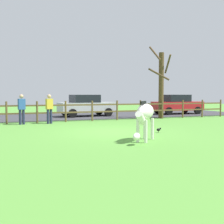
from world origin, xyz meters
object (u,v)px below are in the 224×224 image
object	(u,v)px
zebra	(145,115)
crow_on_grass	(159,130)
parked_car_red	(177,104)
parked_car_silver	(86,105)
bare_tree	(161,83)
visitor_left_of_tree	(49,107)
visitor_right_of_tree	(22,108)

from	to	relation	value
zebra	crow_on_grass	world-z (taller)	zebra
parked_car_red	zebra	bearing A→B (deg)	-128.31
crow_on_grass	parked_car_silver	world-z (taller)	parked_car_silver
zebra	bare_tree	bearing A→B (deg)	56.20
zebra	visitor_left_of_tree	size ratio (longest dim) A/B	0.92
visitor_right_of_tree	parked_car_silver	bearing A→B (deg)	39.24
zebra	visitor_left_of_tree	xyz separation A→B (m)	(-2.31, 7.06, -0.02)
parked_car_red	visitor_left_of_tree	xyz separation A→B (m)	(-10.71, -3.57, 0.06)
bare_tree	parked_car_red	bearing A→B (deg)	40.91
bare_tree	crow_on_grass	bearing A→B (deg)	-121.11
zebra	parked_car_silver	xyz separation A→B (m)	(0.86, 10.94, -0.08)
parked_car_silver	visitor_right_of_tree	distance (m)	5.99
bare_tree	crow_on_grass	world-z (taller)	bare_tree
zebra	visitor_right_of_tree	size ratio (longest dim) A/B	0.92
bare_tree	parked_car_red	xyz separation A→B (m)	(3.06, 2.65, -1.55)
parked_car_silver	bare_tree	bearing A→B (deg)	-33.45
bare_tree	parked_car_red	world-z (taller)	bare_tree
parked_car_red	visitor_right_of_tree	bearing A→B (deg)	-164.04
visitor_left_of_tree	visitor_right_of_tree	world-z (taller)	same
bare_tree	visitor_right_of_tree	xyz separation A→B (m)	(-9.12, -0.83, -1.49)
zebra	parked_car_silver	size ratio (longest dim) A/B	0.36
parked_car_silver	visitor_right_of_tree	world-z (taller)	visitor_right_of_tree
zebra	visitor_right_of_tree	distance (m)	8.08
zebra	parked_car_red	size ratio (longest dim) A/B	0.38
bare_tree	visitor_left_of_tree	world-z (taller)	bare_tree
zebra	parked_car_red	distance (m)	13.54
bare_tree	visitor_right_of_tree	size ratio (longest dim) A/B	2.99
crow_on_grass	zebra	bearing A→B (deg)	-132.06
visitor_right_of_tree	bare_tree	bearing A→B (deg)	5.22
parked_car_red	visitor_left_of_tree	world-z (taller)	visitor_left_of_tree
crow_on_grass	parked_car_silver	distance (m)	9.23
visitor_right_of_tree	zebra	bearing A→B (deg)	-62.11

